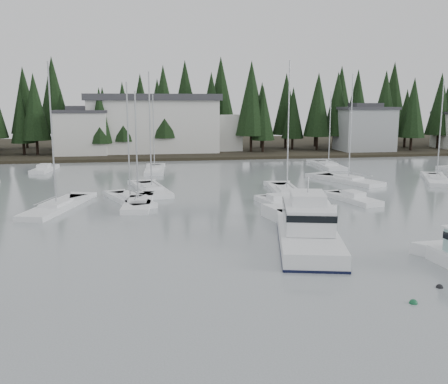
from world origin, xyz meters
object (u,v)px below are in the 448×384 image
at_px(sailboat_0, 328,167).
at_px(sailboat_8, 152,191).
at_px(runabout_3, 44,170).
at_px(house_east_a, 365,128).
at_px(sailboat_11, 436,181).
at_px(runabout_4, 277,203).
at_px(sailboat_7, 56,209).
at_px(harbor_inn, 164,124).
at_px(house_west, 82,132).
at_px(sailboat_13, 130,201).
at_px(sailboat_12, 138,205).
at_px(sailboat_4, 155,171).
at_px(sailboat_10, 287,194).
at_px(runabout_1, 353,200).
at_px(sailboat_1, 348,182).
at_px(cabin_cruiser_center, 307,231).

bearing_deg(sailboat_0, sailboat_8, 125.94).
bearing_deg(runabout_3, house_east_a, -65.77).
xyz_separation_m(sailboat_11, runabout_3, (-50.49, 18.50, 0.06)).
bearing_deg(sailboat_8, runabout_4, -138.64).
bearing_deg(runabout_4, sailboat_11, -77.53).
bearing_deg(sailboat_7, harbor_inn, 2.39).
height_order(house_west, runabout_4, house_west).
distance_m(house_east_a, sailboat_13, 62.32).
bearing_deg(sailboat_12, runabout_3, 31.10).
height_order(sailboat_4, sailboat_13, sailboat_13).
xyz_separation_m(sailboat_11, sailboat_12, (-36.86, -8.85, -0.01)).
height_order(harbor_inn, sailboat_0, sailboat_0).
bearing_deg(sailboat_10, sailboat_7, 105.11).
relative_size(sailboat_11, runabout_4, 2.40).
distance_m(harbor_inn, sailboat_10, 47.56).
height_order(sailboat_11, sailboat_12, sailboat_11).
height_order(house_west, runabout_1, house_west).
relative_size(house_west, sailboat_11, 0.73).
relative_size(harbor_inn, runabout_4, 5.42).
distance_m(sailboat_8, runabout_1, 21.77).
distance_m(sailboat_7, runabout_4, 20.80).
relative_size(sailboat_1, runabout_3, 1.92).
relative_size(sailboat_1, sailboat_13, 1.12).
bearing_deg(sailboat_12, house_west, 17.08).
relative_size(sailboat_7, sailboat_10, 0.95).
distance_m(sailboat_8, sailboat_10, 14.96).
bearing_deg(sailboat_8, sailboat_1, -93.67).
bearing_deg(house_west, sailboat_7, -86.70).
bearing_deg(sailboat_4, sailboat_11, -110.60).
height_order(sailboat_1, runabout_4, sailboat_1).
bearing_deg(sailboat_12, runabout_4, -92.96).
bearing_deg(runabout_1, sailboat_0, -29.87).
height_order(sailboat_8, sailboat_12, sailboat_8).
height_order(harbor_inn, sailboat_1, sailboat_1).
relative_size(house_west, sailboat_13, 0.78).
bearing_deg(sailboat_4, cabin_cruiser_center, -162.89).
distance_m(house_west, runabout_3, 19.58).
relative_size(sailboat_10, runabout_1, 2.08).
height_order(sailboat_11, sailboat_13, sailboat_11).
bearing_deg(sailboat_0, house_west, 64.96).
height_order(harbor_inn, sailboat_11, sailboat_11).
relative_size(house_east_a, sailboat_13, 0.86).
relative_size(sailboat_1, runabout_1, 1.95).
distance_m(sailboat_0, sailboat_8, 32.46).
bearing_deg(runabout_3, cabin_cruiser_center, -141.90).
bearing_deg(sailboat_0, sailboat_12, 134.31).
bearing_deg(sailboat_7, runabout_4, -77.07).
bearing_deg(sailboat_4, sailboat_13, 175.64).
height_order(sailboat_7, sailboat_13, sailboat_7).
relative_size(sailboat_0, sailboat_1, 0.88).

